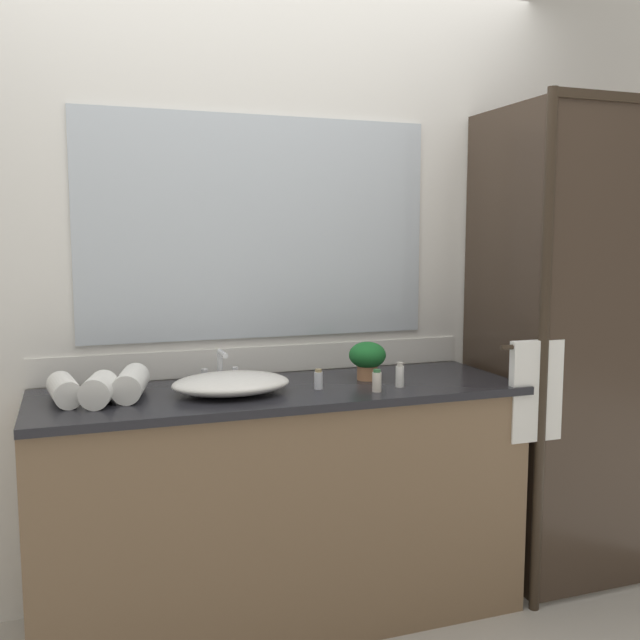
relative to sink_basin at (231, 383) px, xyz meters
The scene contains 13 objects.
ground_plane 0.96m from the sink_basin, ahead, with size 8.00×8.00×0.00m, color #B7B2A8.
wall_back_with_mirror 0.56m from the sink_basin, 61.90° to the left, with size 4.40×0.06×2.60m.
vanity_cabinet 0.53m from the sink_basin, ahead, with size 1.80×0.58×0.90m.
shower_enclosure 1.48m from the sink_basin, ahead, with size 1.20×0.59×2.00m.
sink_basin is the anchor object (origin of this frame).
faucet 0.19m from the sink_basin, 90.00° to the left, with size 0.17×0.13×0.13m.
potted_plant 0.57m from the sink_basin, ahead, with size 0.15×0.15×0.15m.
amenity_bottle_shampoo 0.32m from the sink_basin, ahead, with size 0.03×0.03×0.07m.
amenity_bottle_lotion 0.63m from the sink_basin, ahead, with size 0.03×0.03×0.09m.
amenity_bottle_body_wash 0.53m from the sink_basin, 16.03° to the right, with size 0.03×0.03×0.08m.
rolled_towel_near_edge 0.57m from the sink_basin, behind, with size 0.09×0.09×0.22m, color white.
rolled_towel_middle 0.45m from the sink_basin, behind, with size 0.10×0.10×0.18m, color white.
rolled_towel_far_edge 0.35m from the sink_basin, behind, with size 0.10×0.10×0.25m, color white.
Camera 1 is at (-0.73, -2.49, 1.46)m, focal length 39.90 mm.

